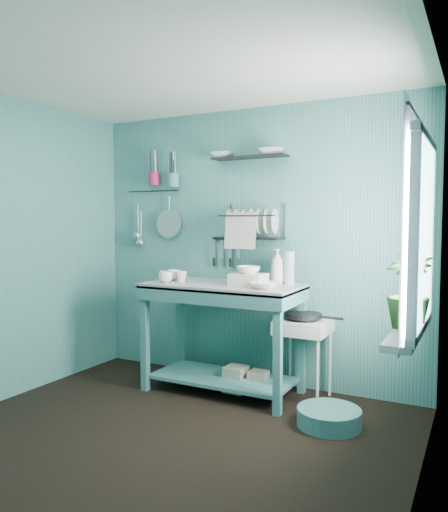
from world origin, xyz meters
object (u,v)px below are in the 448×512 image
at_px(frying_pan, 304,315).
at_px(utensil_cup_teal, 173,180).
at_px(mug_right, 174,275).
at_px(floor_basin, 329,417).
at_px(colander, 169,224).
at_px(hotplate_stand, 303,359).
at_px(work_counter, 223,338).
at_px(storage_tin_small, 258,383).
at_px(water_bottle, 289,268).
at_px(potted_plant, 408,290).
at_px(storage_tin_large, 236,379).
at_px(mug_left, 166,277).
at_px(soap_bottle, 277,266).
at_px(utensil_cup_magenta, 154,179).
at_px(dish_rack, 252,221).
at_px(wash_tub, 248,280).
at_px(mug_mid, 181,277).

xyz_separation_m(frying_pan, utensil_cup_teal, (-1.39, 0.18, 1.17)).
relative_size(mug_right, floor_basin, 0.27).
bearing_deg(colander, hotplate_stand, -8.19).
bearing_deg(utensil_cup_teal, work_counter, -25.03).
distance_m(frying_pan, floor_basin, 0.86).
xyz_separation_m(storage_tin_small, floor_basin, (0.72, -0.38, -0.04)).
height_order(water_bottle, hotplate_stand, water_bottle).
relative_size(water_bottle, potted_plant, 0.60).
distance_m(mug_right, hotplate_stand, 1.35).
bearing_deg(mug_right, hotplate_stand, 7.52).
xyz_separation_m(water_bottle, storage_tin_large, (-0.42, -0.17, -0.97)).
bearing_deg(mug_right, storage_tin_small, 5.71).
bearing_deg(storage_tin_large, mug_right, -175.24).
relative_size(mug_left, mug_right, 1.00).
xyz_separation_m(frying_pan, storage_tin_small, (-0.37, -0.07, -0.60)).
distance_m(soap_bottle, hotplate_stand, 0.80).
bearing_deg(utensil_cup_magenta, storage_tin_large, -15.32).
relative_size(soap_bottle, utensil_cup_teal, 2.30).
relative_size(frying_pan, dish_rack, 0.55).
bearing_deg(floor_basin, potted_plant, -28.44).
height_order(soap_bottle, utensil_cup_teal, utensil_cup_teal).
height_order(wash_tub, colander, colander).
bearing_deg(hotplate_stand, water_bottle, 166.37).
bearing_deg(colander, frying_pan, -8.19).
height_order(water_bottle, dish_rack, dish_rack).
relative_size(wash_tub, storage_tin_large, 1.27).
xyz_separation_m(wash_tub, utensil_cup_magenta, (-1.19, 0.36, 0.90)).
bearing_deg(utensil_cup_teal, mug_mid, -49.43).
xyz_separation_m(potted_plant, floor_basin, (-0.55, 0.30, -1.00)).
distance_m(water_bottle, storage_tin_small, 1.02).
bearing_deg(storage_tin_small, work_counter, -165.07).
relative_size(frying_pan, utensil_cup_teal, 2.31).
relative_size(utensil_cup_magenta, potted_plant, 0.28).
xyz_separation_m(mug_right, soap_bottle, (0.92, 0.20, 0.10)).
distance_m(mug_mid, storage_tin_small, 1.13).
xyz_separation_m(utensil_cup_magenta, storage_tin_large, (1.04, -0.29, -1.79)).
bearing_deg(water_bottle, utensil_cup_magenta, 175.48).
distance_m(mug_left, floor_basin, 1.77).
xyz_separation_m(frying_pan, storage_tin_large, (-0.57, -0.10, -0.59)).
height_order(hotplate_stand, frying_pan, frying_pan).
relative_size(storage_tin_small, floor_basin, 0.43).
relative_size(water_bottle, hotplate_stand, 0.42).
bearing_deg(potted_plant, frying_pan, 140.04).
xyz_separation_m(wash_tub, storage_tin_small, (0.05, 0.10, -0.89)).
bearing_deg(potted_plant, storage_tin_small, 151.82).
bearing_deg(hotplate_stand, mug_left, -155.10).
xyz_separation_m(storage_tin_large, floor_basin, (0.92, -0.35, -0.04)).
relative_size(potted_plant, storage_tin_small, 2.31).
distance_m(utensil_cup_magenta, potted_plant, 2.82).
distance_m(colander, storage_tin_small, 1.76).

